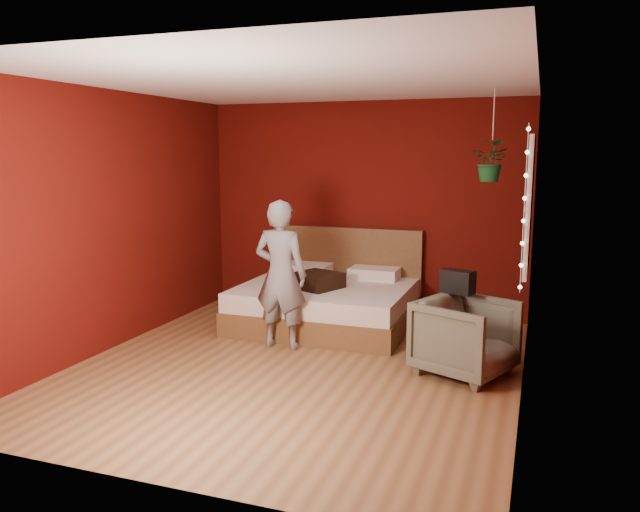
{
  "coord_description": "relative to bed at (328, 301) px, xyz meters",
  "views": [
    {
      "loc": [
        2.07,
        -5.2,
        1.98
      ],
      "look_at": [
        0.08,
        0.4,
        0.99
      ],
      "focal_mm": 35.0,
      "sensor_mm": 36.0,
      "label": 1
    }
  ],
  "objects": [
    {
      "name": "bed",
      "position": [
        0.0,
        0.0,
        0.0
      ],
      "size": [
        1.92,
        1.63,
        1.06
      ],
      "color": "brown",
      "rests_on": "ground"
    },
    {
      "name": "floor",
      "position": [
        0.2,
        -1.47,
        -0.28
      ],
      "size": [
        4.5,
        4.5,
        0.0
      ],
      "primitive_type": "plane",
      "color": "olive",
      "rests_on": "ground"
    },
    {
      "name": "throw_pillow",
      "position": [
        -0.05,
        -0.25,
        0.29
      ],
      "size": [
        0.62,
        0.62,
        0.17
      ],
      "primitive_type": "cube",
      "rotation": [
        0.0,
        0.0,
        -0.38
      ],
      "color": "black",
      "rests_on": "bed"
    },
    {
      "name": "armchair",
      "position": [
        1.7,
        -1.17,
        0.07
      ],
      "size": [
        1.0,
        0.98,
        0.7
      ],
      "primitive_type": "imported",
      "rotation": [
        0.0,
        0.0,
        1.17
      ],
      "color": "#676751",
      "rests_on": "ground"
    },
    {
      "name": "room_walls",
      "position": [
        0.2,
        -1.47,
        1.4
      ],
      "size": [
        4.04,
        4.54,
        2.62
      ],
      "color": "#550D09",
      "rests_on": "ground"
    },
    {
      "name": "person",
      "position": [
        -0.18,
        -0.97,
        0.48
      ],
      "size": [
        0.56,
        0.37,
        1.52
      ],
      "primitive_type": "imported",
      "rotation": [
        0.0,
        0.0,
        3.13
      ],
      "color": "gray",
      "rests_on": "ground"
    },
    {
      "name": "handbag",
      "position": [
        1.59,
        -0.94,
        0.53
      ],
      "size": [
        0.34,
        0.25,
        0.22
      ],
      "primitive_type": "cube",
      "rotation": [
        0.0,
        0.0,
        -0.38
      ],
      "color": "black",
      "rests_on": "armchair"
    },
    {
      "name": "window",
      "position": [
        2.17,
        -0.57,
        1.22
      ],
      "size": [
        0.05,
        0.97,
        1.27
      ],
      "color": "white",
      "rests_on": "room_walls"
    },
    {
      "name": "hanging_plant",
      "position": [
        1.79,
        -0.24,
        1.62
      ],
      "size": [
        0.46,
        0.43,
        0.91
      ],
      "color": "silver",
      "rests_on": "room_walls"
    },
    {
      "name": "fairy_lights",
      "position": [
        2.14,
        -1.1,
        1.22
      ],
      "size": [
        0.04,
        0.04,
        1.45
      ],
      "color": "silver",
      "rests_on": "room_walls"
    }
  ]
}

